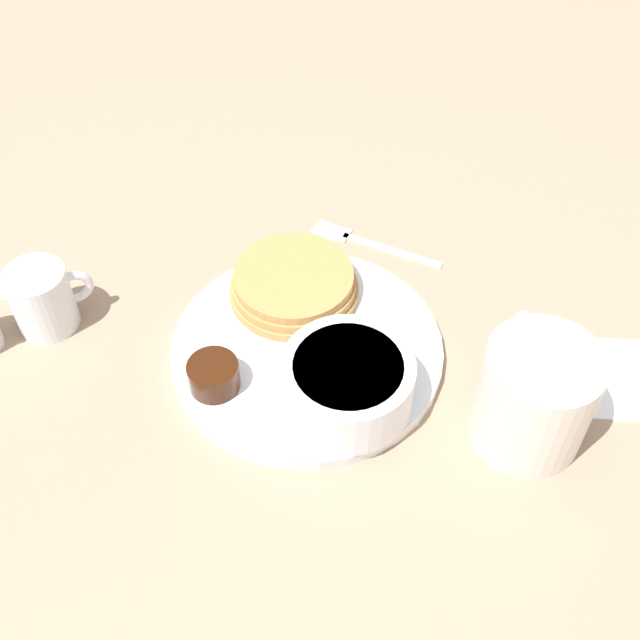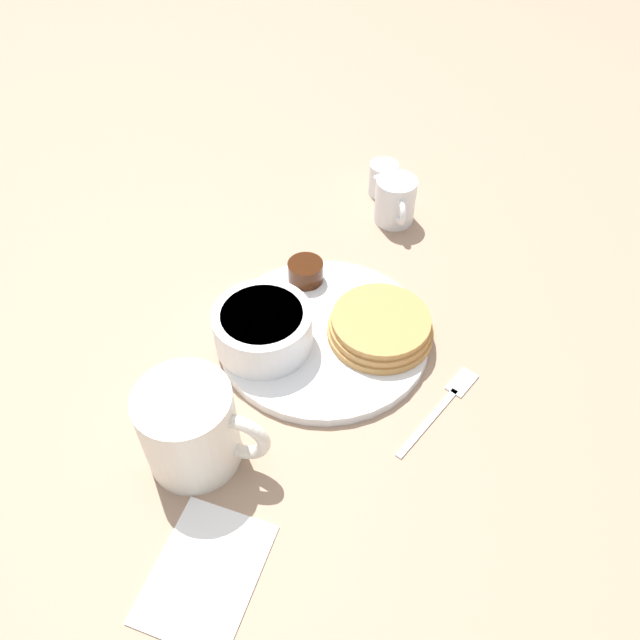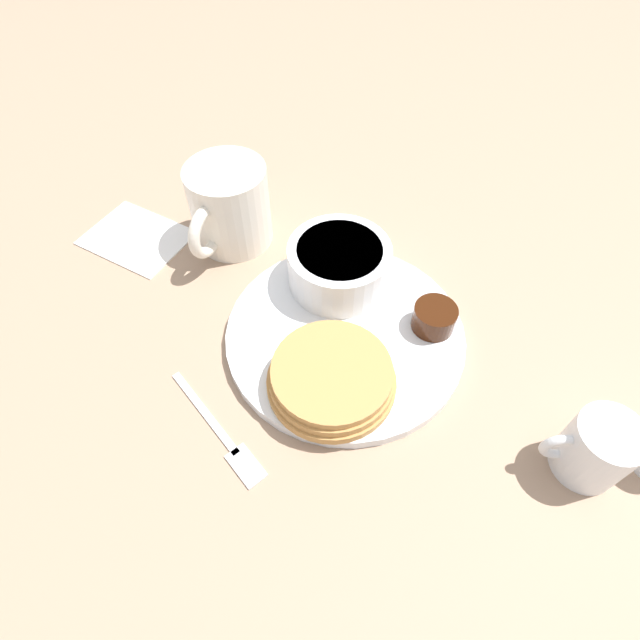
% 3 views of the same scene
% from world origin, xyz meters
% --- Properties ---
extents(ground_plane, '(4.00, 4.00, 0.00)m').
position_xyz_m(ground_plane, '(0.00, 0.00, 0.00)').
color(ground_plane, '#9E7F66').
extents(plate, '(0.24, 0.24, 0.01)m').
position_xyz_m(plate, '(0.00, 0.00, 0.01)').
color(plate, white).
rests_on(plate, ground_plane).
extents(pancake_stack, '(0.12, 0.12, 0.03)m').
position_xyz_m(pancake_stack, '(0.02, -0.06, 0.03)').
color(pancake_stack, '#B78447').
rests_on(pancake_stack, plate).
extents(bowl, '(0.11, 0.11, 0.05)m').
position_xyz_m(bowl, '(-0.04, 0.06, 0.04)').
color(bowl, white).
rests_on(bowl, plate).
extents(syrup_cup, '(0.04, 0.04, 0.03)m').
position_xyz_m(syrup_cup, '(0.07, 0.05, 0.03)').
color(syrup_cup, '#38190A').
rests_on(syrup_cup, plate).
extents(butter_ramekin, '(0.05, 0.05, 0.05)m').
position_xyz_m(butter_ramekin, '(-0.04, 0.08, 0.03)').
color(butter_ramekin, white).
rests_on(butter_ramekin, plate).
extents(coffee_mug, '(0.09, 0.12, 0.10)m').
position_xyz_m(coffee_mug, '(-0.19, 0.06, 0.05)').
color(coffee_mug, silver).
rests_on(coffee_mug, ground_plane).
extents(creamer_pitcher_near, '(0.07, 0.05, 0.07)m').
position_xyz_m(creamer_pitcher_near, '(0.24, -0.01, 0.03)').
color(creamer_pitcher_near, white).
rests_on(creamer_pitcher_near, ground_plane).
extents(fork, '(0.14, 0.06, 0.00)m').
position_xyz_m(fork, '(-0.04, -0.15, 0.00)').
color(fork, silver).
rests_on(fork, ground_plane).
extents(napkin, '(0.12, 0.09, 0.00)m').
position_xyz_m(napkin, '(-0.29, -0.00, 0.00)').
color(napkin, white).
rests_on(napkin, ground_plane).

